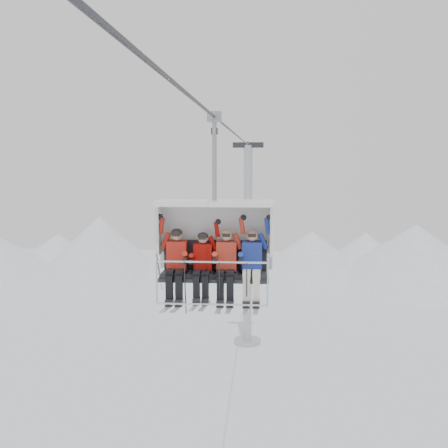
# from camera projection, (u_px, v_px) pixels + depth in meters

# --- Properties ---
(ridgeline) EXTENTS (72.00, 21.00, 7.00)m
(ridgeline) POSITION_uv_depth(u_px,v_px,m) (238.00, 252.00, 57.57)
(ridgeline) COLOR white
(ridgeline) RESTS_ON ground
(lift_tower_right) EXTENTS (2.00, 1.80, 13.48)m
(lift_tower_right) POSITION_uv_depth(u_px,v_px,m) (248.00, 259.00, 37.25)
(lift_tower_right) COLOR #ABADB3
(lift_tower_right) RESTS_ON ground
(haul_cable) EXTENTS (0.06, 50.00, 0.06)m
(haul_cable) POSITION_uv_depth(u_px,v_px,m) (224.00, 125.00, 14.58)
(haul_cable) COLOR #2A2B2F
(haul_cable) RESTS_ON lift_tower_left
(chairlift_carrier) EXTENTS (2.50, 1.17, 3.98)m
(chairlift_carrier) POSITION_uv_depth(u_px,v_px,m) (215.00, 238.00, 12.20)
(chairlift_carrier) COLOR black
(chairlift_carrier) RESTS_ON haul_cable
(skier_far_left) EXTENTS (0.43, 1.69, 1.69)m
(skier_far_left) POSITION_uv_depth(u_px,v_px,m) (176.00, 262.00, 12.01)
(skier_far_left) COLOR red
(skier_far_left) RESTS_ON chairlift_carrier
(skier_center_left) EXTENTS (0.40, 1.69, 1.58)m
(skier_center_left) POSITION_uv_depth(u_px,v_px,m) (202.00, 264.00, 11.96)
(skier_center_left) COLOR #A10B06
(skier_center_left) RESTS_ON chairlift_carrier
(skier_center_right) EXTENTS (0.43, 1.69, 1.69)m
(skier_center_right) POSITION_uv_depth(u_px,v_px,m) (226.00, 262.00, 11.93)
(skier_center_right) COLOR red
(skier_center_right) RESTS_ON chairlift_carrier
(skier_far_right) EXTENTS (0.43, 1.69, 1.69)m
(skier_far_right) POSITION_uv_depth(u_px,v_px,m) (252.00, 263.00, 11.89)
(skier_far_right) COLOR navy
(skier_far_right) RESTS_ON chairlift_carrier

